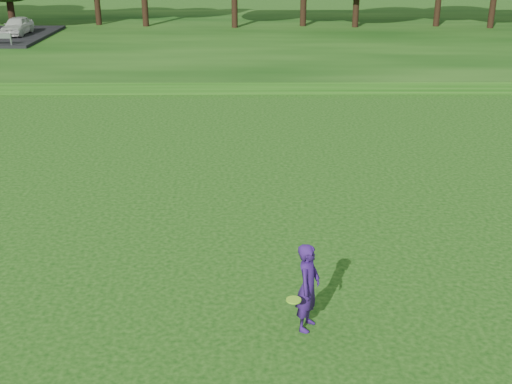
{
  "coord_description": "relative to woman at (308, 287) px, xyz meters",
  "views": [
    {
      "loc": [
        1.96,
        -11.49,
        7.41
      ],
      "look_at": [
        2.04,
        3.41,
        1.3
      ],
      "focal_mm": 45.0,
      "sensor_mm": 36.0,
      "label": 1
    }
  ],
  "objects": [
    {
      "name": "woman",
      "position": [
        0.0,
        0.0,
        0.0
      ],
      "size": [
        0.79,
        1.03,
        1.85
      ],
      "color": "#3C1974",
      "rests_on": "ground"
    },
    {
      "name": "ground",
      "position": [
        -3.04,
        0.59,
        -0.92
      ],
      "size": [
        140.0,
        140.0,
        0.0
      ],
      "primitive_type": "plane",
      "color": "#10410C",
      "rests_on": "ground"
    },
    {
      "name": "berm",
      "position": [
        -3.04,
        34.59,
        -0.62
      ],
      "size": [
        130.0,
        30.0,
        0.6
      ],
      "primitive_type": "cube",
      "color": "#10410C",
      "rests_on": "ground"
    },
    {
      "name": "walking_path",
      "position": [
        -3.04,
        20.59,
        -0.9
      ],
      "size": [
        130.0,
        1.6,
        0.04
      ],
      "primitive_type": "cube",
      "color": "gray",
      "rests_on": "ground"
    }
  ]
}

